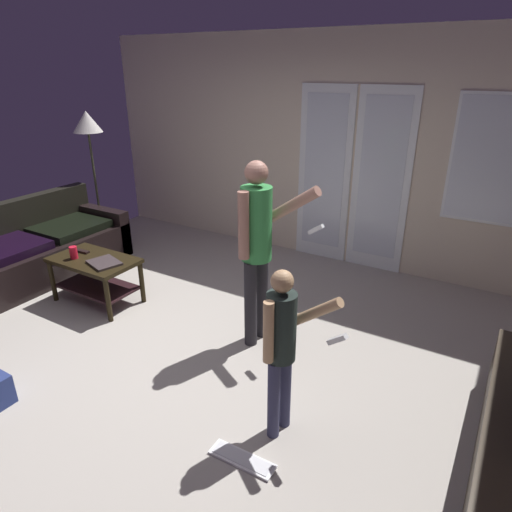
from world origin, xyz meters
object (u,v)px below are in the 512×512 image
object	(u,v)px
cup_near_edge	(74,253)
tv_remote_black	(82,251)
floor_lamp	(88,128)
laptop_closed	(104,263)
leather_couch	(38,251)
coffee_table	(95,271)
loose_keyboard	(242,459)
person_adult	(258,239)
person_child	(282,341)

from	to	relation	value
cup_near_edge	tv_remote_black	xyz separation A→B (m)	(-0.06, 0.15, -0.05)
floor_lamp	laptop_closed	distance (m)	2.38
leather_couch	floor_lamp	world-z (taller)	floor_lamp
leather_couch	coffee_table	xyz separation A→B (m)	(1.13, -0.12, 0.06)
floor_lamp	laptop_closed	world-z (taller)	floor_lamp
leather_couch	coffee_table	bearing A→B (deg)	-6.00
floor_lamp	tv_remote_black	distance (m)	2.05
loose_keyboard	cup_near_edge	bearing A→B (deg)	160.91
coffee_table	loose_keyboard	distance (m)	2.64
person_adult	person_child	distance (m)	1.15
leather_couch	cup_near_edge	bearing A→B (deg)	-12.53
person_adult	laptop_closed	size ratio (longest dim) A/B	5.21
person_child	tv_remote_black	distance (m)	2.83
coffee_table	floor_lamp	world-z (taller)	floor_lamp
floor_lamp	loose_keyboard	bearing A→B (deg)	-31.07
leather_couch	tv_remote_black	xyz separation A→B (m)	(0.90, -0.06, 0.20)
laptop_closed	tv_remote_black	xyz separation A→B (m)	(-0.43, 0.09, -0.00)
floor_lamp	cup_near_edge	xyz separation A→B (m)	(1.27, -1.43, -0.99)
laptop_closed	cup_near_edge	xyz separation A→B (m)	(-0.37, -0.06, 0.05)
cup_near_edge	leather_couch	bearing A→B (deg)	167.47
leather_couch	loose_keyboard	xyz separation A→B (m)	(3.55, -1.11, -0.28)
floor_lamp	tv_remote_black	world-z (taller)	floor_lamp
coffee_table	floor_lamp	xyz separation A→B (m)	(-1.44, 1.34, 1.19)
loose_keyboard	leather_couch	bearing A→B (deg)	162.64
coffee_table	loose_keyboard	bearing A→B (deg)	-22.29
loose_keyboard	laptop_closed	size ratio (longest dim) A/B	1.42
coffee_table	tv_remote_black	xyz separation A→B (m)	(-0.24, 0.06, 0.15)
loose_keyboard	cup_near_edge	size ratio (longest dim) A/B	3.49
loose_keyboard	tv_remote_black	distance (m)	2.90
coffee_table	person_child	size ratio (longest dim) A/B	0.74
laptop_closed	person_adult	bearing A→B (deg)	26.57
floor_lamp	cup_near_edge	size ratio (longest dim) A/B	13.87
leather_couch	cup_near_edge	xyz separation A→B (m)	(0.96, -0.21, 0.26)
floor_lamp	laptop_closed	xyz separation A→B (m)	(1.64, -1.37, -1.04)
coffee_table	person_child	xyz separation A→B (m)	(2.50, -0.64, 0.37)
person_adult	cup_near_edge	size ratio (longest dim) A/B	12.80
person_child	loose_keyboard	bearing A→B (deg)	-103.06
leather_couch	laptop_closed	bearing A→B (deg)	-6.61
person_adult	floor_lamp	distance (m)	3.48
coffee_table	cup_near_edge	xyz separation A→B (m)	(-0.17, -0.09, 0.20)
leather_couch	cup_near_edge	world-z (taller)	leather_couch
coffee_table	cup_near_edge	size ratio (longest dim) A/B	7.05
cup_near_edge	tv_remote_black	world-z (taller)	cup_near_edge
leather_couch	person_child	distance (m)	3.74
floor_lamp	tv_remote_black	size ratio (longest dim) A/B	10.36
coffee_table	tv_remote_black	distance (m)	0.28
person_adult	person_child	world-z (taller)	person_adult
laptop_closed	loose_keyboard	bearing A→B (deg)	-6.30
person_adult	leather_couch	bearing A→B (deg)	-177.72
laptop_closed	tv_remote_black	distance (m)	0.44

